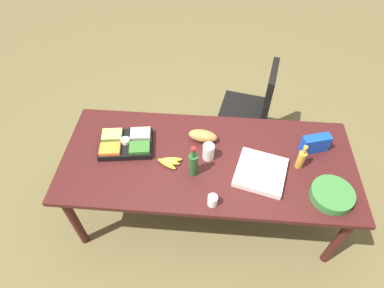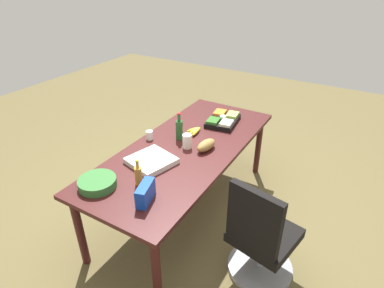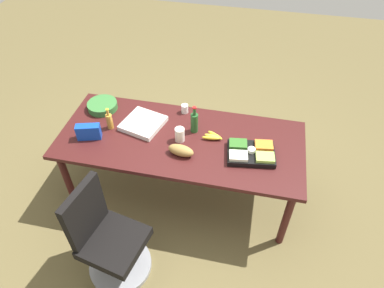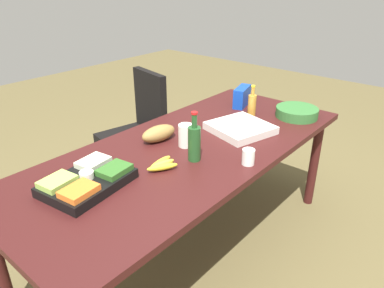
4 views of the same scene
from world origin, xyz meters
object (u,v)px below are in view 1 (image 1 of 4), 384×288
object	(u,v)px
paper_cup	(213,200)
bread_loaf	(203,136)
office_chair	(249,115)
veggie_tray	(126,143)
mayo_jar	(209,152)
conference_table	(208,165)
pizza_box	(261,172)
chip_bag_blue	(316,144)
wine_bottle	(194,164)
salad_bowl	(332,195)
banana_bunch	(169,162)
dressing_bottle	(302,159)

from	to	relation	value
paper_cup	bread_loaf	bearing A→B (deg)	99.82
paper_cup	office_chair	bearing A→B (deg)	75.36
veggie_tray	mayo_jar	xyz separation A→B (m)	(0.67, -0.06, 0.03)
conference_table	bread_loaf	xyz separation A→B (m)	(-0.05, 0.20, 0.12)
pizza_box	chip_bag_blue	size ratio (longest dim) A/B	1.64
conference_table	pizza_box	world-z (taller)	pizza_box
conference_table	pizza_box	size ratio (longest dim) A/B	6.42
pizza_box	chip_bag_blue	world-z (taller)	chip_bag_blue
wine_bottle	salad_bowl	size ratio (longest dim) A/B	0.95
chip_bag_blue	mayo_jar	bearing A→B (deg)	-170.04
banana_bunch	mayo_jar	size ratio (longest dim) A/B	1.43
banana_bunch	bread_loaf	xyz separation A→B (m)	(0.25, 0.27, 0.03)
office_chair	salad_bowl	size ratio (longest dim) A/B	3.26
paper_cup	conference_table	bearing A→B (deg)	97.13
office_chair	paper_cup	world-z (taller)	office_chair
banana_bunch	office_chair	bearing A→B (deg)	55.59
pizza_box	chip_bag_blue	bearing A→B (deg)	47.34
bread_loaf	office_chair	bearing A→B (deg)	58.96
paper_cup	chip_bag_blue	bearing A→B (deg)	35.52
office_chair	paper_cup	size ratio (longest dim) A/B	10.99
veggie_tray	bread_loaf	size ratio (longest dim) A/B	1.90
wine_bottle	pizza_box	world-z (taller)	wine_bottle
chip_bag_blue	pizza_box	bearing A→B (deg)	-147.55
mayo_jar	chip_bag_blue	bearing A→B (deg)	9.96
conference_table	bread_loaf	distance (m)	0.24
dressing_bottle	salad_bowl	distance (m)	0.33
dressing_bottle	salad_bowl	xyz separation A→B (m)	(0.19, -0.27, -0.05)
office_chair	chip_bag_blue	distance (m)	1.03
paper_cup	dressing_bottle	bearing A→B (deg)	30.70
mayo_jar	paper_cup	bearing A→B (deg)	-83.37
salad_bowl	banana_bunch	bearing A→B (deg)	170.06
pizza_box	office_chair	bearing A→B (deg)	104.78
conference_table	dressing_bottle	distance (m)	0.72
paper_cup	chip_bag_blue	world-z (taller)	chip_bag_blue
banana_bunch	dressing_bottle	bearing A→B (deg)	3.31
bread_loaf	wine_bottle	bearing A→B (deg)	-98.67
veggie_tray	dressing_bottle	size ratio (longest dim) A/B	1.98
mayo_jar	bread_loaf	xyz separation A→B (m)	(-0.05, 0.18, -0.02)
banana_bunch	veggie_tray	world-z (taller)	veggie_tray
veggie_tray	chip_bag_blue	size ratio (longest dim) A/B	2.08
conference_table	wine_bottle	bearing A→B (deg)	-127.84
paper_cup	banana_bunch	bearing A→B (deg)	136.73
veggie_tray	bread_loaf	bearing A→B (deg)	10.86
mayo_jar	bread_loaf	world-z (taller)	mayo_jar
wine_bottle	veggie_tray	bearing A→B (deg)	158.81
wine_bottle	salad_bowl	bearing A→B (deg)	-8.01
office_chair	veggie_tray	distance (m)	1.46
bread_loaf	salad_bowl	world-z (taller)	bread_loaf
office_chair	mayo_jar	bearing A→B (deg)	-113.19
chip_bag_blue	conference_table	bearing A→B (deg)	-168.65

